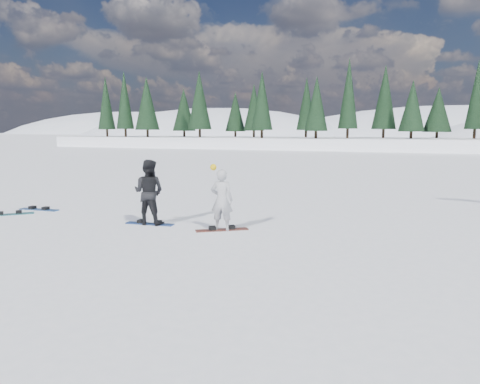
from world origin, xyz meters
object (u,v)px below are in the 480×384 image
snowboarder_man (149,192)px  snowboard_loose_a (10,214)px  snowboard_loose_c (39,210)px  snowboarder_woman (222,200)px

snowboarder_man → snowboard_loose_a: (-5.22, -0.28, -0.96)m
snowboard_loose_c → snowboard_loose_a: (-0.22, -1.08, 0.00)m
snowboarder_woman → snowboard_loose_c: size_ratio=1.26×
snowboard_loose_a → snowboarder_man: bearing=-40.3°
snowboarder_woman → snowboard_loose_a: snowboarder_woman is taller
snowboarder_man → snowboard_loose_c: (-5.00, 0.80, -0.96)m
snowboard_loose_c → snowboard_loose_a: bearing=-105.3°
snowboarder_man → snowboarder_woman: bearing=175.3°
snowboarder_man → snowboard_loose_c: 5.16m
snowboarder_woman → snowboarder_man: bearing=-7.6°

